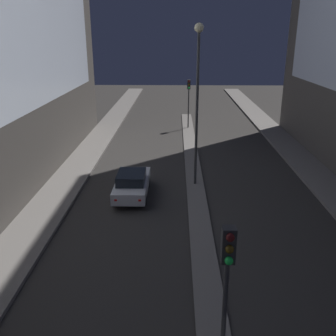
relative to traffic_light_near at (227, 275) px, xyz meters
name	(u,v)px	position (x,y,z in m)	size (l,w,h in m)	color
median_strip	(193,170)	(0.00, 16.84, -3.48)	(1.08, 37.77, 0.11)	#66605B
traffic_light_near	(227,275)	(0.00, 0.00, 0.00)	(0.32, 0.42, 4.67)	#383838
traffic_light_mid	(189,93)	(0.00, 29.10, 0.00)	(0.32, 0.42, 4.67)	#383838
street_lamp	(198,82)	(0.00, 14.22, 2.78)	(0.52, 0.52, 9.36)	#383838
car_left_lane	(132,183)	(-3.72, 12.51, -2.77)	(1.81, 4.45, 1.51)	silver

